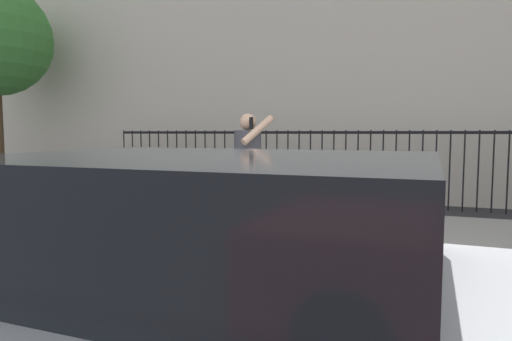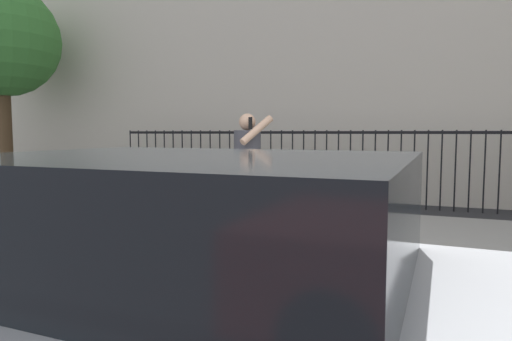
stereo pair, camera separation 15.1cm
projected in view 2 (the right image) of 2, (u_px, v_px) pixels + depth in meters
The scene contains 7 objects.
ground_plane at pixel (277, 308), 4.00m from camera, with size 60.00×60.00×0.00m, color #28282B.
sidewalk at pixel (330, 243), 6.04m from camera, with size 28.00×4.40×0.15m, color gray.
iron_fence at pixel (369, 158), 9.39m from camera, with size 12.03×0.04×1.60m.
parked_hatchback at pixel (215, 317), 2.09m from camera, with size 4.24×1.93×1.45m.
pedestrian_on_phone at pixel (246, 168), 5.77m from camera, with size 0.72×0.61×1.64m.
street_bench at pixel (133, 180), 8.47m from camera, with size 1.60×0.45×0.95m.
street_tree_near at pixel (1, 41), 11.37m from camera, with size 2.84×2.84×5.30m.
Camera 2 is at (1.26, -3.68, 1.55)m, focal length 31.64 mm.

